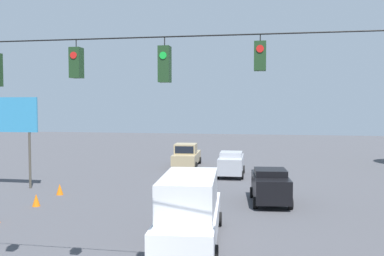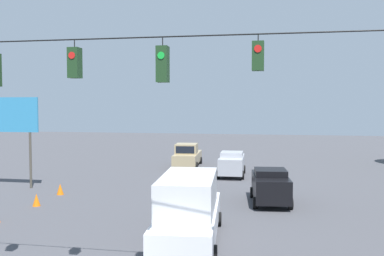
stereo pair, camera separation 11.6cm
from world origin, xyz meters
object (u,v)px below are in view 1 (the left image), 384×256
overhead_signal_span (74,113)px  traffic_cone_third (36,200)px  sedan_black_oncoming_far (270,185)px  box_truck_white_crossing_near (189,209)px  sedan_silver_oncoming_deep (231,163)px  pickup_truck_tan_withflow_deep (186,156)px  traffic_cone_fourth (60,189)px  roadside_billboard (10,121)px

overhead_signal_span → traffic_cone_third: (7.01, -9.67, -5.04)m
overhead_signal_span → sedan_black_oncoming_far: overhead_signal_span is taller
box_truck_white_crossing_near → sedan_black_oncoming_far: (-3.26, -7.65, -0.36)m
sedan_silver_oncoming_deep → sedan_black_oncoming_far: bearing=108.7°
sedan_silver_oncoming_deep → pickup_truck_tan_withflow_deep: 6.32m
overhead_signal_span → box_truck_white_crossing_near: 6.96m
sedan_silver_oncoming_deep → box_truck_white_crossing_near: 16.59m
sedan_black_oncoming_far → traffic_cone_fourth: (12.94, 0.05, -0.68)m
box_truck_white_crossing_near → traffic_cone_fourth: 12.35m
overhead_signal_span → traffic_cone_fourth: 15.44m
sedan_silver_oncoming_deep → pickup_truck_tan_withflow_deep: size_ratio=0.82×
pickup_truck_tan_withflow_deep → roadside_billboard: 15.80m
box_truck_white_crossing_near → traffic_cone_fourth: box_truck_white_crossing_near is taller
traffic_cone_third → sedan_black_oncoming_far: bearing=-166.4°
sedan_silver_oncoming_deep → roadside_billboard: roadside_billboard is taller
pickup_truck_tan_withflow_deep → traffic_cone_fourth: pickup_truck_tan_withflow_deep is taller
sedan_black_oncoming_far → roadside_billboard: bearing=-5.1°
pickup_truck_tan_withflow_deep → traffic_cone_fourth: bearing=67.9°
overhead_signal_span → box_truck_white_crossing_near: overhead_signal_span is taller
sedan_black_oncoming_far → traffic_cone_third: 13.16m
sedan_black_oncoming_far → traffic_cone_fourth: sedan_black_oncoming_far is taller
traffic_cone_fourth → roadside_billboard: roadside_billboard is taller
pickup_truck_tan_withflow_deep → traffic_cone_fourth: 14.53m
overhead_signal_span → pickup_truck_tan_withflow_deep: 26.59m
box_truck_white_crossing_near → pickup_truck_tan_withflow_deep: box_truck_white_crossing_near is taller
traffic_cone_third → traffic_cone_fourth: size_ratio=1.00×
roadside_billboard → traffic_cone_fourth: bearing=160.0°
overhead_signal_span → box_truck_white_crossing_near: bearing=-116.1°
overhead_signal_span → pickup_truck_tan_withflow_deep: overhead_signal_span is taller
pickup_truck_tan_withflow_deep → traffic_cone_fourth: (5.45, 13.46, -0.63)m
pickup_truck_tan_withflow_deep → sedan_black_oncoming_far: size_ratio=1.25×
traffic_cone_fourth → roadside_billboard: bearing=-20.0°
box_truck_white_crossing_near → traffic_cone_third: 10.60m
sedan_silver_oncoming_deep → box_truck_white_crossing_near: bearing=89.2°
roadside_billboard → sedan_black_oncoming_far: bearing=174.9°
overhead_signal_span → sedan_silver_oncoming_deep: 22.30m
overhead_signal_span → traffic_cone_third: 12.97m
roadside_billboard → pickup_truck_tan_withflow_deep: bearing=-129.6°
traffic_cone_third → roadside_billboard: bearing=-45.5°
pickup_truck_tan_withflow_deep → traffic_cone_third: pickup_truck_tan_withflow_deep is taller
sedan_silver_oncoming_deep → traffic_cone_third: 15.49m
pickup_truck_tan_withflow_deep → sedan_black_oncoming_far: bearing=119.2°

